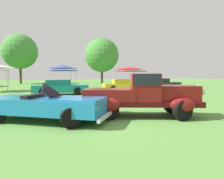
{
  "coord_description": "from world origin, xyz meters",
  "views": [
    {
      "loc": [
        -3.77,
        -7.05,
        1.67
      ],
      "look_at": [
        0.7,
        2.98,
        0.86
      ],
      "focal_mm": 32.8,
      "sensor_mm": 36.0,
      "label": 1
    }
  ],
  "objects_px": {
    "show_car_yellow": "(123,85)",
    "canopy_tent_right_field": "(130,69)",
    "feature_pickup_truck": "(142,95)",
    "canopy_tent_center_field": "(63,68)",
    "show_car_charcoal": "(160,84)",
    "neighbor_convertible": "(48,105)",
    "show_car_teal": "(60,87)"
  },
  "relations": [
    {
      "from": "show_car_yellow",
      "to": "canopy_tent_right_field",
      "type": "height_order",
      "value": "canopy_tent_right_field"
    },
    {
      "from": "feature_pickup_truck",
      "to": "show_car_yellow",
      "type": "distance_m",
      "value": 11.6
    },
    {
      "from": "canopy_tent_center_field",
      "to": "canopy_tent_right_field",
      "type": "xyz_separation_m",
      "value": [
        9.03,
        0.55,
        0.0
      ]
    },
    {
      "from": "show_car_yellow",
      "to": "show_car_charcoal",
      "type": "bearing_deg",
      "value": 11.09
    },
    {
      "from": "show_car_yellow",
      "to": "show_car_charcoal",
      "type": "xyz_separation_m",
      "value": [
        5.12,
        1.0,
        0.0
      ]
    },
    {
      "from": "show_car_charcoal",
      "to": "canopy_tent_center_field",
      "type": "relative_size",
      "value": 1.69
    },
    {
      "from": "canopy_tent_center_field",
      "to": "show_car_yellow",
      "type": "bearing_deg",
      "value": -53.29
    },
    {
      "from": "feature_pickup_truck",
      "to": "show_car_charcoal",
      "type": "bearing_deg",
      "value": 50.26
    },
    {
      "from": "feature_pickup_truck",
      "to": "canopy_tent_center_field",
      "type": "distance_m",
      "value": 16.85
    },
    {
      "from": "canopy_tent_right_field",
      "to": "show_car_charcoal",
      "type": "bearing_deg",
      "value": -83.47
    },
    {
      "from": "show_car_charcoal",
      "to": "feature_pickup_truck",
      "type": "bearing_deg",
      "value": -129.74
    },
    {
      "from": "feature_pickup_truck",
      "to": "neighbor_convertible",
      "type": "xyz_separation_m",
      "value": [
        -3.52,
        0.67,
        -0.29
      ]
    },
    {
      "from": "neighbor_convertible",
      "to": "canopy_tent_center_field",
      "type": "xyz_separation_m",
      "value": [
        3.53,
        16.11,
        1.84
      ]
    },
    {
      "from": "show_car_yellow",
      "to": "canopy_tent_center_field",
      "type": "distance_m",
      "value": 7.85
    },
    {
      "from": "neighbor_convertible",
      "to": "show_car_charcoal",
      "type": "bearing_deg",
      "value": 39.76
    },
    {
      "from": "feature_pickup_truck",
      "to": "show_car_teal",
      "type": "distance_m",
      "value": 10.37
    },
    {
      "from": "neighbor_convertible",
      "to": "canopy_tent_center_field",
      "type": "bearing_deg",
      "value": 77.63
    },
    {
      "from": "neighbor_convertible",
      "to": "show_car_yellow",
      "type": "relative_size",
      "value": 1.12
    },
    {
      "from": "show_car_charcoal",
      "to": "canopy_tent_right_field",
      "type": "distance_m",
      "value": 5.99
    },
    {
      "from": "feature_pickup_truck",
      "to": "show_car_teal",
      "type": "height_order",
      "value": "feature_pickup_truck"
    },
    {
      "from": "show_car_yellow",
      "to": "feature_pickup_truck",
      "type": "bearing_deg",
      "value": -113.25
    },
    {
      "from": "show_car_yellow",
      "to": "canopy_tent_right_field",
      "type": "xyz_separation_m",
      "value": [
        4.47,
        6.67,
        1.83
      ]
    },
    {
      "from": "show_car_teal",
      "to": "canopy_tent_center_field",
      "type": "xyz_separation_m",
      "value": [
        1.44,
        6.51,
        1.82
      ]
    },
    {
      "from": "show_car_teal",
      "to": "show_car_yellow",
      "type": "relative_size",
      "value": 1.15
    },
    {
      "from": "feature_pickup_truck",
      "to": "show_car_teal",
      "type": "xyz_separation_m",
      "value": [
        -1.43,
        10.27,
        -0.27
      ]
    },
    {
      "from": "canopy_tent_right_field",
      "to": "neighbor_convertible",
      "type": "bearing_deg",
      "value": -127.03
    },
    {
      "from": "show_car_teal",
      "to": "show_car_charcoal",
      "type": "distance_m",
      "value": 11.21
    },
    {
      "from": "feature_pickup_truck",
      "to": "show_car_charcoal",
      "type": "height_order",
      "value": "feature_pickup_truck"
    },
    {
      "from": "show_car_charcoal",
      "to": "canopy_tent_right_field",
      "type": "bearing_deg",
      "value": 96.53
    },
    {
      "from": "feature_pickup_truck",
      "to": "show_car_yellow",
      "type": "xyz_separation_m",
      "value": [
        4.58,
        10.66,
        -0.27
      ]
    },
    {
      "from": "show_car_charcoal",
      "to": "canopy_tent_right_field",
      "type": "relative_size",
      "value": 1.42
    },
    {
      "from": "neighbor_convertible",
      "to": "canopy_tent_center_field",
      "type": "distance_m",
      "value": 16.6
    }
  ]
}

